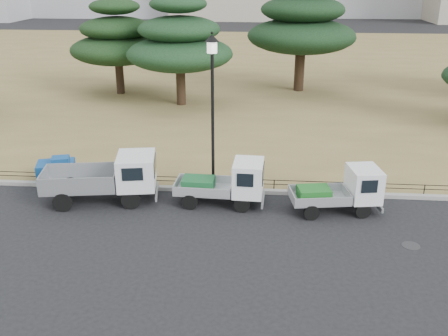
# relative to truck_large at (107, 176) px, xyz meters

# --- Properties ---
(ground) EXTENTS (220.00, 220.00, 0.00)m
(ground) POSITION_rel_truck_large_xyz_m (4.52, -1.37, -1.05)
(ground) COLOR black
(lawn) EXTENTS (120.00, 56.00, 0.15)m
(lawn) POSITION_rel_truck_large_xyz_m (4.52, 29.23, -0.97)
(lawn) COLOR olive
(lawn) RESTS_ON ground
(curb) EXTENTS (120.00, 0.25, 0.16)m
(curb) POSITION_rel_truck_large_xyz_m (4.52, 1.23, -0.97)
(curb) COLOR gray
(curb) RESTS_ON ground
(truck_large) EXTENTS (4.54, 2.38, 1.88)m
(truck_large) POSITION_rel_truck_large_xyz_m (0.00, 0.00, 0.00)
(truck_large) COLOR black
(truck_large) RESTS_ON ground
(truck_kei_front) EXTENTS (3.44, 1.60, 1.79)m
(truck_kei_front) POSITION_rel_truck_large_xyz_m (4.67, 0.12, -0.16)
(truck_kei_front) COLOR black
(truck_kei_front) RESTS_ON ground
(truck_kei_rear) EXTENTS (3.44, 1.87, 1.71)m
(truck_kei_rear) POSITION_rel_truck_large_xyz_m (9.02, -0.14, -0.19)
(truck_kei_rear) COLOR black
(truck_kei_rear) RESTS_ON ground
(street_lamp) EXTENTS (0.55, 0.55, 6.14)m
(street_lamp) POSITION_rel_truck_large_xyz_m (4.00, 1.53, 3.25)
(street_lamp) COLOR black
(street_lamp) RESTS_ON lawn
(pipe_fence) EXTENTS (38.00, 0.04, 0.40)m
(pipe_fence) POSITION_rel_truck_large_xyz_m (4.52, 1.38, -0.61)
(pipe_fence) COLOR black
(pipe_fence) RESTS_ON lawn
(tarp_pile) EXTENTS (1.79, 1.51, 1.02)m
(tarp_pile) POSITION_rel_truck_large_xyz_m (-2.78, 1.74, -0.49)
(tarp_pile) COLOR #12488D
(tarp_pile) RESTS_ON lawn
(manhole) EXTENTS (0.60, 0.60, 0.01)m
(manhole) POSITION_rel_truck_large_xyz_m (11.02, -2.57, -1.04)
(manhole) COLOR #2D2D30
(manhole) RESTS_ON ground
(pine_west_near) EXTENTS (6.60, 6.60, 6.60)m
(pine_west_near) POSITION_rel_truck_large_xyz_m (-4.44, 17.64, 2.91)
(pine_west_near) COLOR black
(pine_west_near) RESTS_ON lawn
(pine_center_left) EXTENTS (6.88, 6.88, 7.00)m
(pine_center_left) POSITION_rel_truck_large_xyz_m (0.48, 14.82, 3.14)
(pine_center_left) COLOR black
(pine_center_left) RESTS_ON lawn
(pine_center_right) EXTENTS (7.78, 7.78, 8.26)m
(pine_center_right) POSITION_rel_truck_large_xyz_m (8.52, 19.67, 3.89)
(pine_center_right) COLOR black
(pine_center_right) RESTS_ON lawn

